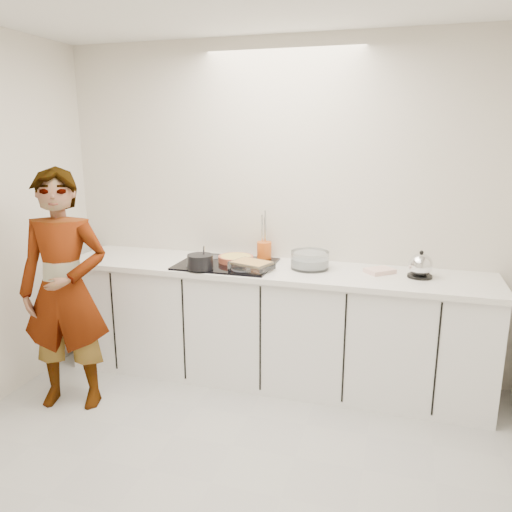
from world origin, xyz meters
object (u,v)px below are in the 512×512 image
(cook, at_px, (65,291))
(mixing_bowl, at_px, (310,261))
(baking_dish, at_px, (252,265))
(utensil_crock, at_px, (264,251))
(tart_dish, at_px, (236,258))
(saucepan, at_px, (200,262))
(hob, at_px, (226,264))
(kettle, at_px, (420,266))

(cook, bearing_deg, mixing_bowl, 12.35)
(baking_dish, distance_m, cook, 1.31)
(baking_dish, relative_size, utensil_crock, 2.34)
(tart_dish, distance_m, mixing_bowl, 0.58)
(utensil_crock, distance_m, cook, 1.51)
(saucepan, relative_size, baking_dish, 0.68)
(hob, xyz_separation_m, mixing_bowl, (0.63, 0.07, 0.05))
(kettle, distance_m, utensil_crock, 1.19)
(baking_dish, height_order, kettle, kettle)
(baking_dish, relative_size, mixing_bowl, 1.14)
(baking_dish, bearing_deg, utensil_crock, 89.98)
(tart_dish, distance_m, saucepan, 0.33)
(tart_dish, height_order, utensil_crock, utensil_crock)
(hob, xyz_separation_m, kettle, (1.42, 0.06, 0.07))
(hob, relative_size, utensil_crock, 4.99)
(saucepan, distance_m, kettle, 1.56)
(hob, distance_m, saucepan, 0.25)
(saucepan, relative_size, utensil_crock, 1.59)
(mixing_bowl, height_order, cook, cook)
(hob, relative_size, mixing_bowl, 2.43)
(hob, bearing_deg, cook, -141.78)
(hob, bearing_deg, utensil_crock, 44.89)
(kettle, height_order, cook, cook)
(kettle, bearing_deg, utensil_crock, 171.53)
(hob, xyz_separation_m, baking_dish, (0.24, -0.11, 0.04))
(saucepan, height_order, utensil_crock, saucepan)
(kettle, bearing_deg, cook, -161.45)
(saucepan, bearing_deg, baking_dish, 16.03)
(mixing_bowl, bearing_deg, hob, -173.31)
(tart_dish, height_order, mixing_bowl, mixing_bowl)
(mixing_bowl, height_order, kettle, kettle)
(saucepan, bearing_deg, cook, -147.09)
(mixing_bowl, xyz_separation_m, kettle, (0.78, -0.01, 0.02))
(saucepan, relative_size, cook, 0.14)
(baking_dish, xyz_separation_m, mixing_bowl, (0.40, 0.18, 0.02))
(tart_dish, relative_size, kettle, 1.45)
(saucepan, xyz_separation_m, cook, (-0.79, -0.51, -0.14))
(hob, height_order, kettle, kettle)
(saucepan, bearing_deg, mixing_bowl, 20.55)
(saucepan, height_order, mixing_bowl, saucepan)
(tart_dish, relative_size, cook, 0.19)
(kettle, bearing_deg, mixing_bowl, 178.93)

